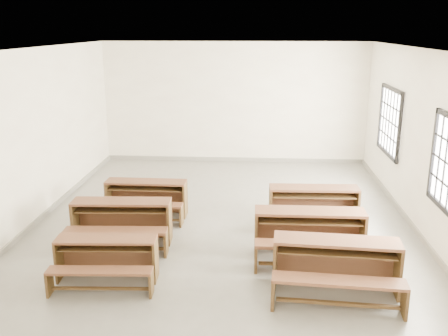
# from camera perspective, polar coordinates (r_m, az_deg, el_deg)

# --- Properties ---
(room) EXTENTS (8.50, 8.50, 3.20)m
(room) POSITION_cam_1_polar(r_m,az_deg,el_deg) (9.12, 0.57, 6.92)
(room) COLOR gray
(room) RESTS_ON ground
(desk_set_0) EXTENTS (1.48, 0.82, 0.65)m
(desk_set_0) POSITION_cam_1_polar(r_m,az_deg,el_deg) (7.46, -13.31, -9.84)
(desk_set_0) COLOR brown
(desk_set_0) RESTS_ON ground
(desk_set_1) EXTENTS (1.69, 0.94, 0.74)m
(desk_set_1) POSITION_cam_1_polar(r_m,az_deg,el_deg) (8.63, -11.64, -5.73)
(desk_set_1) COLOR brown
(desk_set_1) RESTS_ON ground
(desk_set_2) EXTENTS (1.57, 0.83, 0.70)m
(desk_set_2) POSITION_cam_1_polar(r_m,az_deg,el_deg) (9.76, -8.91, -3.18)
(desk_set_2) COLOR brown
(desk_set_2) RESTS_ON ground
(desk_set_3) EXTENTS (1.77, 1.01, 0.77)m
(desk_set_3) POSITION_cam_1_polar(r_m,az_deg,el_deg) (7.10, 12.69, -10.55)
(desk_set_3) COLOR brown
(desk_set_3) RESTS_ON ground
(desk_set_4) EXTENTS (1.74, 0.91, 0.78)m
(desk_set_4) POSITION_cam_1_polar(r_m,az_deg,el_deg) (8.04, 9.75, -7.10)
(desk_set_4) COLOR brown
(desk_set_4) RESTS_ON ground
(desk_set_5) EXTENTS (1.65, 0.89, 0.73)m
(desk_set_5) POSITION_cam_1_polar(r_m,az_deg,el_deg) (9.33, 10.23, -4.04)
(desk_set_5) COLOR brown
(desk_set_5) RESTS_ON ground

